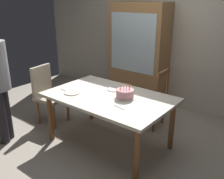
% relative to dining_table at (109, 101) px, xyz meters
% --- Properties ---
extents(ground, '(6.40, 6.40, 0.00)m').
position_rel_dining_table_xyz_m(ground, '(0.00, 0.00, -0.66)').
color(ground, '#9E9384').
extents(back_wall, '(6.40, 0.10, 2.60)m').
position_rel_dining_table_xyz_m(back_wall, '(0.00, 1.85, 0.64)').
color(back_wall, beige).
rests_on(back_wall, ground).
extents(dining_table, '(1.68, 1.06, 0.74)m').
position_rel_dining_table_xyz_m(dining_table, '(0.00, 0.00, 0.00)').
color(dining_table, silver).
rests_on(dining_table, ground).
extents(birthday_cake, '(0.28, 0.28, 0.18)m').
position_rel_dining_table_xyz_m(birthday_cake, '(0.21, 0.07, 0.14)').
color(birthday_cake, silver).
rests_on(birthday_cake, dining_table).
extents(plate_near_celebrant, '(0.22, 0.22, 0.01)m').
position_rel_dining_table_xyz_m(plate_near_celebrant, '(-0.46, -0.24, 0.09)').
color(plate_near_celebrant, white).
rests_on(plate_near_celebrant, dining_table).
extents(plate_far_side, '(0.22, 0.22, 0.01)m').
position_rel_dining_table_xyz_m(plate_far_side, '(-0.08, 0.24, 0.09)').
color(plate_far_side, white).
rests_on(plate_far_side, dining_table).
extents(fork_near_celebrant, '(0.18, 0.04, 0.01)m').
position_rel_dining_table_xyz_m(fork_near_celebrant, '(-0.62, -0.24, 0.08)').
color(fork_near_celebrant, silver).
rests_on(fork_near_celebrant, dining_table).
extents(fork_far_side, '(0.18, 0.02, 0.01)m').
position_rel_dining_table_xyz_m(fork_far_side, '(-0.24, 0.25, 0.08)').
color(fork_far_side, silver).
rests_on(fork_far_side, dining_table).
extents(fork_near_guest, '(0.18, 0.05, 0.01)m').
position_rel_dining_table_xyz_m(fork_near_guest, '(0.34, -0.22, 0.08)').
color(fork_near_guest, silver).
rests_on(fork_near_guest, dining_table).
extents(chair_spindle_back, '(0.47, 0.47, 0.95)m').
position_rel_dining_table_xyz_m(chair_spindle_back, '(0.18, 0.85, -0.20)').
color(chair_spindle_back, tan).
rests_on(chair_spindle_back, ground).
extents(chair_upholstered, '(0.50, 0.50, 0.95)m').
position_rel_dining_table_xyz_m(chair_upholstered, '(-1.23, -0.08, -0.13)').
color(chair_upholstered, tan).
rests_on(chair_upholstered, ground).
extents(china_cabinet, '(1.10, 0.45, 1.90)m').
position_rel_dining_table_xyz_m(china_cabinet, '(-0.55, 1.56, 0.29)').
color(china_cabinet, '#9E7042').
rests_on(china_cabinet, ground).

